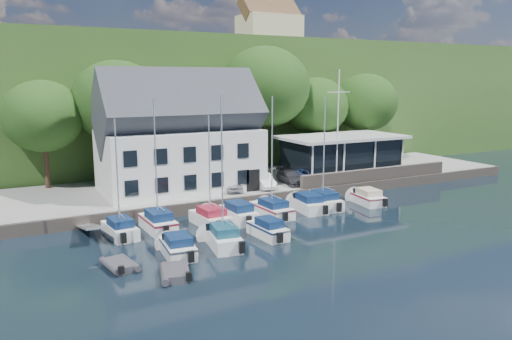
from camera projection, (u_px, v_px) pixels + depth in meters
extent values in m
plane|color=black|center=(353.00, 237.00, 35.29)|extent=(180.00, 180.00, 0.00)
cube|color=gray|center=(244.00, 185.00, 50.47)|extent=(60.00, 13.00, 1.00)
cube|color=#675B52|center=(276.00, 198.00, 44.80)|extent=(60.00, 0.30, 1.00)
cube|color=#2A491B|center=(132.00, 97.00, 87.96)|extent=(160.00, 75.00, 16.00)
cube|color=#4E5C2E|center=(162.00, 53.00, 97.12)|extent=(50.00, 30.00, 0.30)
cube|color=#675B52|center=(377.00, 174.00, 50.41)|extent=(18.00, 0.50, 1.20)
imported|color=silver|center=(232.00, 184.00, 45.47)|extent=(2.36, 3.97, 1.27)
imported|color=white|center=(264.00, 181.00, 46.74)|extent=(2.18, 4.20, 1.32)
imported|color=#343339|center=(291.00, 177.00, 48.70)|extent=(2.34, 4.58, 1.27)
imported|color=#314E95|center=(312.00, 175.00, 49.32)|extent=(1.70, 4.02, 1.36)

